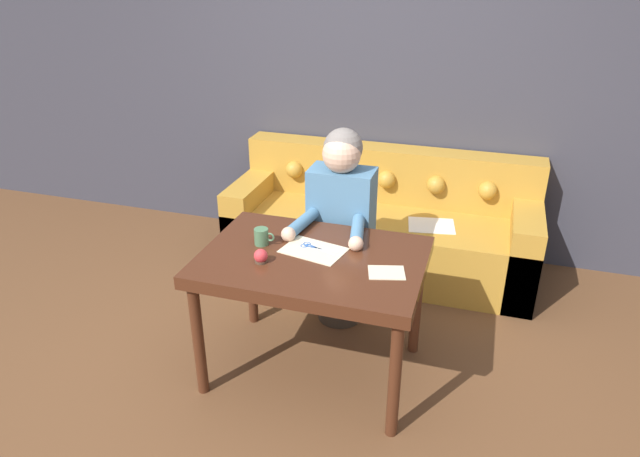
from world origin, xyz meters
The scene contains 10 objects.
ground_plane centered at (0.00, 0.00, 0.00)m, with size 16.00×16.00×0.00m, color brown.
wall_back centered at (0.00, 1.78, 1.30)m, with size 8.00×0.06×2.60m.
dining_table centered at (0.14, 0.07, 0.65)m, with size 1.15×0.81×0.73m.
couch centered at (0.25, 1.38, 0.31)m, with size 2.19×0.80×0.84m.
person centered at (0.14, 0.60, 0.65)m, with size 0.46×0.60×1.26m.
pattern_paper_main centered at (0.13, 0.12, 0.74)m, with size 0.36×0.28×0.00m.
pattern_paper_offcut centered at (0.54, 0.01, 0.74)m, with size 0.21×0.18×0.00m.
scissors centered at (0.11, 0.15, 0.74)m, with size 0.21×0.10×0.01m.
mug centered at (-0.16, 0.11, 0.78)m, with size 0.11×0.08×0.09m.
pin_cushion centered at (-0.09, -0.08, 0.77)m, with size 0.07×0.07×0.07m.
Camera 1 is at (0.94, -2.38, 2.14)m, focal length 32.00 mm.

